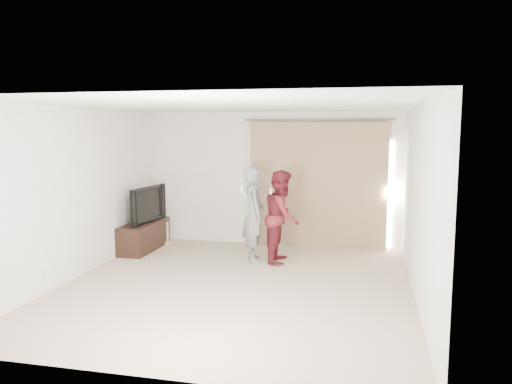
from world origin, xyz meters
TOP-DOWN VIEW (x-y plane):
  - floor at (0.00, 0.00)m, footprint 5.50×5.50m
  - wall_back at (0.00, 2.75)m, footprint 5.00×0.04m
  - wall_left at (-2.50, -0.00)m, footprint 0.04×5.50m
  - ceiling at (0.00, 0.00)m, footprint 5.00×5.50m
  - curtain at (0.91, 2.68)m, footprint 2.80×0.11m
  - tv_console at (-2.27, 1.78)m, footprint 0.47×1.37m
  - tv at (-2.27, 1.78)m, footprint 0.27×1.19m
  - scratching_post at (-2.10, 2.35)m, footprint 0.33×0.33m
  - person_man at (-0.05, 1.45)m, footprint 0.59×0.70m
  - person_woman at (0.42, 1.52)m, footprint 0.61×0.77m

SIDE VIEW (x-z plane):
  - floor at x=0.00m, z-range 0.00..0.00m
  - scratching_post at x=-2.10m, z-range -0.04..0.39m
  - tv_console at x=-2.27m, z-range 0.00..0.53m
  - person_woman at x=0.42m, z-range 0.00..1.58m
  - person_man at x=-0.05m, z-range 0.00..1.64m
  - tv at x=-2.27m, z-range 0.53..1.21m
  - curtain at x=0.91m, z-range -0.02..2.43m
  - wall_left at x=-2.50m, z-range 0.00..2.60m
  - wall_back at x=0.00m, z-range 0.00..2.60m
  - ceiling at x=0.00m, z-range 2.60..2.60m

